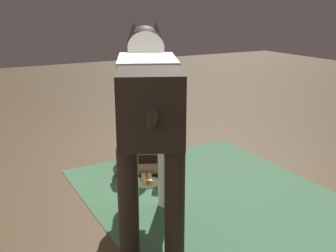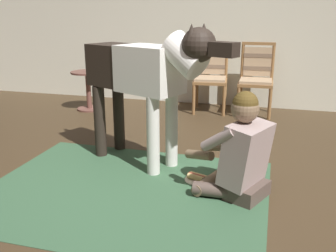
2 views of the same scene
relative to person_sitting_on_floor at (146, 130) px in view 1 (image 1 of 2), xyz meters
name	(u,v)px [view 1 (image 1 of 2)]	position (x,y,z in m)	size (l,w,h in m)	color
ground_plane	(181,189)	(-0.59, -0.03, -0.34)	(15.20, 15.20, 0.00)	#3F2F1D
area_rug	(216,200)	(-0.88, -0.17, -0.34)	(2.26, 1.78, 0.01)	#34583B
person_sitting_on_floor	(146,130)	(0.00, 0.00, 0.00)	(0.70, 0.62, 0.84)	brown
large_dog	(148,98)	(-0.90, 0.41, 0.52)	(1.60, 0.84, 1.31)	silver
hot_dog_on_plate	(147,180)	(-0.35, 0.16, -0.32)	(0.22, 0.22, 0.06)	silver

